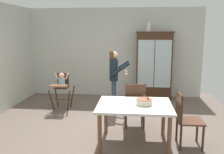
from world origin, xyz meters
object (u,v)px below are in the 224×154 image
ceramic_vase (149,27)px  dining_chair_far_side (135,102)px  birthday_cake (144,102)px  high_chair_with_toddler (62,84)px  adult_person (114,74)px  dining_table (134,109)px  china_cabinet (154,65)px  dining_chair_right_end (184,116)px

ceramic_vase → dining_chair_far_side: 2.86m
birthday_cake → high_chair_with_toddler: bearing=138.1°
adult_person → dining_chair_far_side: bearing=-156.2°
high_chair_with_toddler → birthday_cake: bearing=-44.3°
dining_table → dining_chair_far_side: size_ratio=1.37×
adult_person → china_cabinet: bearing=-41.6°
ceramic_vase → adult_person: ceramic_vase is taller
birthday_cake → dining_chair_right_end: 0.75m
ceramic_vase → dining_chair_right_end: (0.53, -3.10, -1.56)m
ceramic_vase → birthday_cake: 3.38m
ceramic_vase → dining_chair_right_end: 3.51m
birthday_cake → dining_chair_right_end: dining_chair_right_end is taller
ceramic_vase → high_chair_with_toddler: ceramic_vase is taller
china_cabinet → dining_chair_far_side: 2.46m
ceramic_vase → dining_chair_far_side: ceramic_vase is taller
china_cabinet → dining_table: 3.16m
birthday_cake → dining_chair_right_end: bearing=1.0°
china_cabinet → adult_person: (-1.05, -1.34, -0.04)m
china_cabinet → dining_chair_far_side: (-0.53, -2.36, -0.45)m
adult_person → dining_chair_far_side: (0.53, -1.02, -0.41)m
china_cabinet → high_chair_with_toddler: 2.75m
china_cabinet → ceramic_vase: (-0.18, 0.00, 1.11)m
china_cabinet → ceramic_vase: bearing=178.8°
adult_person → dining_chair_right_end: 2.28m
dining_chair_far_side → dining_table: bearing=85.2°
china_cabinet → dining_chair_right_end: (0.35, -3.09, -0.45)m
china_cabinet → adult_person: china_cabinet is taller
adult_person → birthday_cake: size_ratio=5.47×
dining_chair_right_end → china_cabinet: bearing=4.7°
china_cabinet → ceramic_vase: 1.13m
high_chair_with_toddler → birthday_cake: 2.78m
birthday_cake → dining_chair_right_end: size_ratio=0.29×
ceramic_vase → dining_table: size_ratio=0.20×
high_chair_with_toddler → dining_chair_far_side: size_ratio=0.99×
dining_table → birthday_cake: size_ratio=4.71×
high_chair_with_toddler → birthday_cake: size_ratio=3.39×
china_cabinet → dining_table: china_cabinet is taller
high_chair_with_toddler → dining_table: bearing=-46.5°
china_cabinet → dining_chair_far_side: size_ratio=2.08×
high_chair_with_toddler → dining_table: (1.90, -1.85, -0.01)m
high_chair_with_toddler → dining_chair_far_side: 2.21m
adult_person → dining_table: bearing=-166.8°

